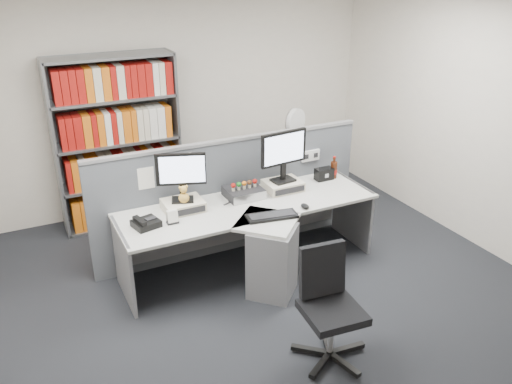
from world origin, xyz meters
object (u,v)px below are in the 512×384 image
mouse (305,206)px  desk_phone (146,223)px  speaker (324,174)px  monitor_left (181,173)px  shelving_unit (118,145)px  monitor_right (284,152)px  office_chair (328,302)px  desk (258,237)px  keyboard (272,216)px  desktop_pc (244,192)px  filing_cabinet (293,178)px  cola_bottle (334,170)px  desk_fan (295,125)px  desk_calendar (172,218)px

mouse → desk_phone: (-1.50, 0.31, 0.02)m
speaker → desk_phone: bearing=-173.7°
monitor_left → shelving_unit: shelving_unit is taller
monitor_right → office_chair: monitor_right is taller
desk → keyboard: keyboard is taller
desktop_pc → filing_cabinet: bearing=40.4°
mouse → shelving_unit: size_ratio=0.06×
cola_bottle → shelving_unit: (-2.04, 1.42, 0.16)m
monitor_left → desk_phone: size_ratio=1.81×
speaker → desk_fan: desk_fan is taller
filing_cabinet → office_chair: size_ratio=0.76×
desktop_pc → speaker: speaker is taller
desk → desk_calendar: (-0.80, 0.16, 0.32)m
desktop_pc → desk_phone: size_ratio=1.36×
desktop_pc → speaker: bearing=1.5°
desk → monitor_left: size_ratio=5.41×
monitor_right → desk_calendar: bearing=-170.3°
desk_phone → desk_fan: bearing=28.0°
mouse → desk_phone: size_ratio=0.42×
speaker → mouse: bearing=-136.5°
monitor_right → filing_cabinet: 1.48m
speaker → filing_cabinet: size_ratio=0.28×
monitor_left → office_chair: 1.84m
desk_calendar → shelving_unit: shelving_unit is taller
keyboard → speaker: bearing=31.0°
desk_phone → cola_bottle: bearing=5.8°
desk_phone → desk_fan: 2.56m
monitor_left → shelving_unit: 1.50m
desk_calendar → filing_cabinet: bearing=31.7°
monitor_right → cola_bottle: size_ratio=2.16×
cola_bottle → filing_cabinet: size_ratio=0.36×
desktop_pc → cola_bottle: cola_bottle is taller
desk → monitor_right: (0.48, 0.38, 0.69)m
monitor_right → keyboard: (-0.40, -0.52, -0.41)m
desk_phone → speaker: speaker is taller
mouse → cola_bottle: size_ratio=0.45×
mouse → cola_bottle: bearing=37.7°
keyboard → desk_fan: desk_fan is taller
desktop_pc → desk_calendar: bearing=-163.9°
monitor_right → speaker: bearing=5.0°
monitor_right → speaker: size_ratio=2.73×
desktop_pc → keyboard: size_ratio=0.71×
monitor_right → desk_phone: (-1.52, -0.18, -0.39)m
desktop_pc → shelving_unit: (-0.93, 1.44, 0.21)m
office_chair → desktop_pc: bearing=88.8°
desk_phone → shelving_unit: (0.14, 1.64, 0.22)m
keyboard → desk_calendar: size_ratio=3.91×
shelving_unit → filing_cabinet: (2.10, -0.45, -0.63)m
cola_bottle → shelving_unit: 2.49m
monitor_left → desk_fan: size_ratio=0.85×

